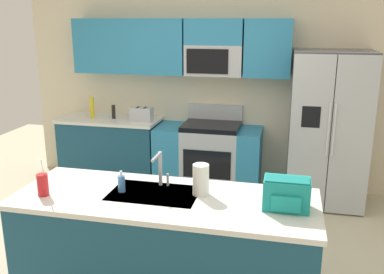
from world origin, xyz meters
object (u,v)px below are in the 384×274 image
bottle_yellow (92,108)px  drink_cup_red (43,185)px  pepper_mill (114,112)px  soap_dispenser (121,183)px  toaster (142,114)px  range_oven (208,157)px  paper_towel_roll (201,180)px  sink_faucet (160,166)px  backpack (286,193)px  refrigerator (328,129)px

bottle_yellow → drink_cup_red: (0.80, -2.51, -0.05)m
pepper_mill → soap_dispenser: (1.06, -2.34, -0.02)m
drink_cup_red → soap_dispenser: bearing=19.8°
toaster → bottle_yellow: 0.71m
toaster → drink_cup_red: (0.09, -2.49, -0.00)m
range_oven → paper_towel_roll: size_ratio=5.67×
paper_towel_roll → soap_dispenser: bearing=-172.1°
toaster → sink_faucet: bearing=-67.0°
paper_towel_roll → backpack: bearing=-10.3°
toaster → paper_towel_roll: paper_towel_roll is taller
refrigerator → pepper_mill: bearing=178.6°
soap_dispenser → backpack: backpack is taller
toaster → refrigerator: bearing=-0.5°
bottle_yellow → backpack: bottle_yellow is taller
bottle_yellow → pepper_mill: bearing=5.5°
pepper_mill → backpack: backpack is taller
toaster → paper_towel_roll: bearing=-60.4°
toaster → pepper_mill: size_ratio=1.53×
sink_faucet → paper_towel_roll: 0.36m
refrigerator → toaster: refrigerator is taller
paper_towel_roll → backpack: size_ratio=0.75×
refrigerator → drink_cup_red: refrigerator is taller
refrigerator → backpack: size_ratio=5.78×
toaster → paper_towel_roll: size_ratio=1.17×
range_oven → refrigerator: refrigerator is taller
toaster → soap_dispenser: toaster is taller
range_oven → pepper_mill: size_ratio=7.44×
range_oven → backpack: backpack is taller
backpack → paper_towel_roll: bearing=169.7°
refrigerator → pepper_mill: 2.76m
refrigerator → paper_towel_roll: size_ratio=7.71×
toaster → soap_dispenser: (0.64, -2.29, -0.02)m
bottle_yellow → drink_cup_red: 2.63m
soap_dispenser → bottle_yellow: bearing=120.4°
pepper_mill → bottle_yellow: (-0.30, -0.03, 0.05)m
sink_faucet → soap_dispenser: bearing=-146.6°
sink_faucet → backpack: 1.01m
soap_dispenser → range_oven: bearing=84.1°
bottle_yellow → toaster: bearing=-1.7°
range_oven → sink_faucet: size_ratio=4.82×
toaster → drink_cup_red: bearing=-88.0°
pepper_mill → sink_faucet: (1.32, -2.17, 0.08)m
refrigerator → soap_dispenser: refrigerator is taller
refrigerator → paper_towel_roll: 2.44m
toaster → pepper_mill: pepper_mill is taller
pepper_mill → soap_dispenser: 2.57m
toaster → pepper_mill: 0.42m
soap_dispenser → pepper_mill: bearing=114.3°
sink_faucet → drink_cup_red: 0.90m
refrigerator → paper_towel_roll: refrigerator is taller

